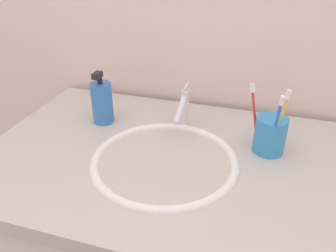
# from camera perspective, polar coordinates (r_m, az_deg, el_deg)

# --- Properties ---
(tiled_wall_back) EXTENTS (2.25, 0.04, 2.40)m
(tiled_wall_back) POSITION_cam_1_polar(r_m,az_deg,el_deg) (1.11, 7.13, 18.63)
(tiled_wall_back) COLOR beige
(tiled_wall_back) RESTS_ON ground
(sink_basin) EXTENTS (0.39, 0.39, 0.09)m
(sink_basin) POSITION_cam_1_polar(r_m,az_deg,el_deg) (0.89, -0.57, -7.62)
(sink_basin) COLOR white
(sink_basin) RESTS_ON vanity_counter
(faucet) EXTENTS (0.02, 0.14, 0.13)m
(faucet) POSITION_cam_1_polar(r_m,az_deg,el_deg) (0.99, 2.66, 3.13)
(faucet) COLOR silver
(faucet) RESTS_ON sink_basin
(toothbrush_cup) EXTENTS (0.08, 0.08, 0.10)m
(toothbrush_cup) POSITION_cam_1_polar(r_m,az_deg,el_deg) (0.93, 17.16, -1.45)
(toothbrush_cup) COLOR #338CCC
(toothbrush_cup) RESTS_ON vanity_counter
(toothbrush_yellow) EXTENTS (0.03, 0.02, 0.18)m
(toothbrush_yellow) POSITION_cam_1_polar(r_m,az_deg,el_deg) (0.90, 18.97, 1.37)
(toothbrush_yellow) COLOR yellow
(toothbrush_yellow) RESTS_ON toothbrush_cup
(toothbrush_blue) EXTENTS (0.02, 0.05, 0.19)m
(toothbrush_blue) POSITION_cam_1_polar(r_m,az_deg,el_deg) (0.86, 18.15, 0.54)
(toothbrush_blue) COLOR blue
(toothbrush_blue) RESTS_ON toothbrush_cup
(toothbrush_red) EXTENTS (0.05, 0.04, 0.17)m
(toothbrush_red) POSITION_cam_1_polar(r_m,az_deg,el_deg) (0.92, 14.63, 2.45)
(toothbrush_red) COLOR red
(toothbrush_red) RESTS_ON toothbrush_cup
(soap_dispenser) EXTENTS (0.07, 0.07, 0.17)m
(soap_dispenser) POSITION_cam_1_polar(r_m,az_deg,el_deg) (1.04, -11.28, 4.05)
(soap_dispenser) COLOR #3372BF
(soap_dispenser) RESTS_ON vanity_counter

